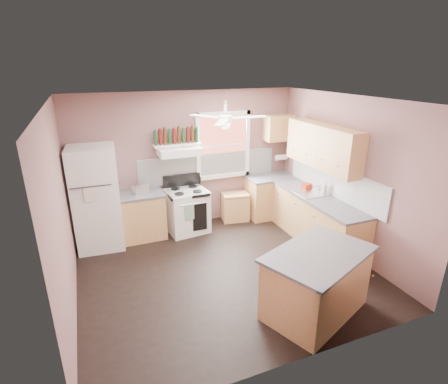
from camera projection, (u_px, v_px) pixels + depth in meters
name	position (u px, v px, depth m)	size (l,w,h in m)	color
floor	(225.00, 271.00, 5.68)	(4.50, 4.50, 0.00)	black
ceiling	(225.00, 100.00, 4.74)	(4.50, 4.50, 0.00)	white
wall_back	(187.00, 160.00, 6.97)	(4.50, 0.05, 2.70)	#78524F
wall_right	(348.00, 176.00, 6.01)	(0.05, 4.00, 2.70)	#78524F
wall_left	(59.00, 216.00, 4.41)	(0.05, 4.00, 2.70)	#78524F
backsplash_back	(209.00, 167.00, 7.16)	(2.90, 0.03, 0.55)	white
backsplash_right	(333.00, 181.00, 6.31)	(0.03, 2.60, 0.55)	white
window_view	(223.00, 145.00, 7.11)	(1.00, 0.02, 1.20)	brown
window_frame	(223.00, 146.00, 7.09)	(1.16, 0.07, 1.36)	white
refrigerator	(97.00, 198.00, 6.17)	(0.79, 0.77, 1.86)	white
base_cabinet_left	(140.00, 217.00, 6.64)	(0.90, 0.60, 0.86)	#B87C4C
counter_left	(138.00, 195.00, 6.48)	(0.92, 0.62, 0.04)	#515154
toaster	(140.00, 189.00, 6.45)	(0.28, 0.16, 0.18)	silver
stove	(187.00, 211.00, 6.90)	(0.76, 0.64, 0.86)	white
range_hood	(179.00, 151.00, 6.56)	(0.78, 0.50, 0.14)	white
bottle_shelf	(177.00, 145.00, 6.63)	(0.90, 0.26, 0.03)	white
cart	(235.00, 208.00, 7.44)	(0.55, 0.36, 0.55)	#B87C4C
base_cabinet_corner	(270.00, 197.00, 7.62)	(1.00, 0.60, 0.86)	#B87C4C
base_cabinet_right	(316.00, 221.00, 6.47)	(0.60, 2.20, 0.86)	#B87C4C
counter_corner	(271.00, 177.00, 7.46)	(1.02, 0.62, 0.04)	#515154
counter_right	(318.00, 198.00, 6.31)	(0.62, 2.22, 0.04)	#515154
sink	(312.00, 194.00, 6.48)	(0.55, 0.45, 0.03)	silver
faucet	(319.00, 189.00, 6.51)	(0.03, 0.03, 0.14)	silver
upper_cabinet_right	(323.00, 146.00, 6.22)	(0.33, 1.80, 0.76)	#B87C4C
upper_cabinet_corner	(279.00, 128.00, 7.29)	(0.60, 0.33, 0.52)	#B87C4C
paper_towel	(281.00, 157.00, 7.59)	(0.12, 0.12, 0.26)	white
island	(316.00, 284.00, 4.61)	(1.35, 0.86, 0.86)	#B87C4C
island_top	(319.00, 254.00, 4.46)	(1.43, 0.94, 0.04)	#515154
ceiling_fan_hub	(225.00, 119.00, 4.83)	(0.20, 0.20, 0.08)	white
soap_bottle	(325.00, 188.00, 6.41)	(0.09, 0.09, 0.24)	silver
red_caddy	(307.00, 186.00, 6.71)	(0.18, 0.12, 0.10)	red
wine_bottles	(177.00, 136.00, 6.57)	(0.86, 0.06, 0.31)	#143819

